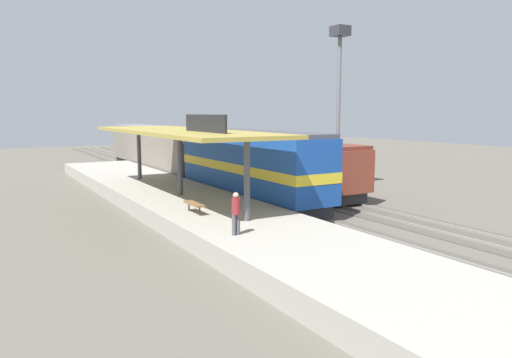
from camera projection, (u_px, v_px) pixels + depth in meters
name	position (u px, v px, depth m)	size (l,w,h in m)	color
ground_plane	(275.00, 200.00, 32.02)	(120.00, 120.00, 0.00)	#5B564C
track_near	(249.00, 202.00, 31.02)	(3.20, 110.00, 0.16)	#4E4941
track_far	(307.00, 196.00, 33.32)	(3.20, 110.00, 0.16)	#4E4941
platform	(181.00, 202.00, 28.67)	(6.00, 44.00, 0.90)	#9E998E
station_canopy	(180.00, 133.00, 28.03)	(5.20, 18.00, 4.70)	#47474C
platform_bench	(194.00, 204.00, 23.31)	(0.44, 1.70, 0.50)	#333338
locomotive	(249.00, 165.00, 30.62)	(2.93, 14.43, 4.44)	#28282D
passenger_carriage_single	(156.00, 148.00, 46.03)	(2.90, 20.00, 4.24)	#28282D
freight_car	(299.00, 166.00, 33.95)	(2.80, 12.00, 3.54)	#28282D
light_mast	(339.00, 74.00, 34.41)	(1.10, 1.10, 11.70)	slate
person_waiting	(236.00, 211.00, 19.09)	(0.34, 0.34, 1.71)	#4C4C51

